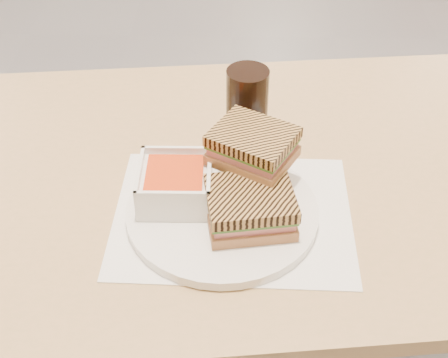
{
  "coord_description": "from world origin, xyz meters",
  "views": [
    {
      "loc": [
        0.03,
        -2.67,
        1.4
      ],
      "look_at": [
        0.01,
        -2.0,
        0.82
      ],
      "focal_mm": 48.32,
      "sensor_mm": 36.0,
      "label": 1
    }
  ],
  "objects_px": {
    "main_table": "(209,221)",
    "soup_bowl": "(175,185)",
    "panini_lower": "(250,207)",
    "plate": "(222,212)",
    "cola_glass": "(247,110)"
  },
  "relations": [
    {
      "from": "soup_bowl",
      "to": "main_table",
      "type": "bearing_deg",
      "value": 60.3
    },
    {
      "from": "main_table",
      "to": "cola_glass",
      "type": "relative_size",
      "value": 8.46
    },
    {
      "from": "plate",
      "to": "cola_glass",
      "type": "relative_size",
      "value": 1.95
    },
    {
      "from": "main_table",
      "to": "cola_glass",
      "type": "height_order",
      "value": "cola_glass"
    },
    {
      "from": "main_table",
      "to": "panini_lower",
      "type": "xyz_separation_m",
      "value": [
        0.07,
        -0.13,
        0.16
      ]
    },
    {
      "from": "soup_bowl",
      "to": "cola_glass",
      "type": "height_order",
      "value": "cola_glass"
    },
    {
      "from": "soup_bowl",
      "to": "panini_lower",
      "type": "relative_size",
      "value": 0.8
    },
    {
      "from": "plate",
      "to": "soup_bowl",
      "type": "xyz_separation_m",
      "value": [
        -0.07,
        0.02,
        0.03
      ]
    },
    {
      "from": "plate",
      "to": "main_table",
      "type": "bearing_deg",
      "value": 104.15
    },
    {
      "from": "panini_lower",
      "to": "cola_glass",
      "type": "distance_m",
      "value": 0.21
    },
    {
      "from": "main_table",
      "to": "soup_bowl",
      "type": "distance_m",
      "value": 0.18
    },
    {
      "from": "soup_bowl",
      "to": "panini_lower",
      "type": "bearing_deg",
      "value": -23.33
    },
    {
      "from": "plate",
      "to": "soup_bowl",
      "type": "distance_m",
      "value": 0.08
    },
    {
      "from": "panini_lower",
      "to": "cola_glass",
      "type": "xyz_separation_m",
      "value": [
        -0.0,
        0.2,
        0.03
      ]
    },
    {
      "from": "cola_glass",
      "to": "soup_bowl",
      "type": "bearing_deg",
      "value": -124.97
    }
  ]
}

